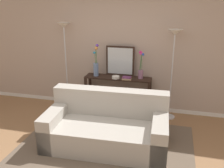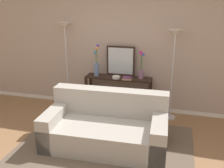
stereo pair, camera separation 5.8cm
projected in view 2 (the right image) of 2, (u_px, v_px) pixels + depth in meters
ground_plane at (84, 165)px, 3.72m from camera, size 16.00×16.00×0.02m
back_wall at (119, 44)px, 5.28m from camera, size 12.00×0.15×2.86m
area_rug at (104, 149)px, 4.09m from camera, size 2.85×2.17×0.01m
couch at (106, 128)px, 4.14m from camera, size 2.01×1.07×0.88m
console_table at (118, 88)px, 5.27m from camera, size 1.38×0.34×0.79m
floor_lamp_left at (65, 42)px, 5.23m from camera, size 0.28×0.28×1.88m
floor_lamp_right at (174, 50)px, 4.71m from camera, size 0.28×0.28×1.80m
wall_mirror at (121, 61)px, 5.21m from camera, size 0.60×0.02×0.62m
vase_tall_flowers at (96, 66)px, 5.21m from camera, size 0.11×0.11×0.67m
vase_short_flowers at (141, 68)px, 5.04m from camera, size 0.11×0.12×0.57m
fruit_bowl at (116, 77)px, 5.09m from camera, size 0.16×0.16×0.05m
book_stack at (127, 78)px, 5.03m from camera, size 0.20×0.16×0.05m
book_row_under_console at (102, 107)px, 5.51m from camera, size 0.42×0.18×0.13m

